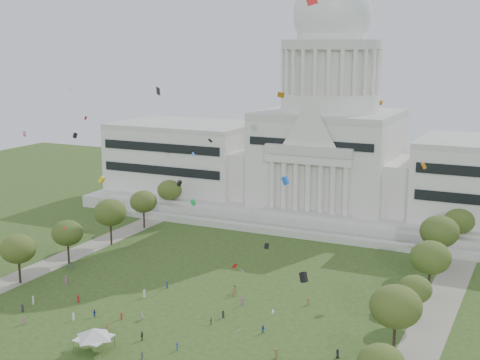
# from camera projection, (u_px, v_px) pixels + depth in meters

# --- Properties ---
(ground) EXTENTS (400.00, 400.00, 0.00)m
(ground) POSITION_uv_depth(u_px,v_px,m) (138.00, 348.00, 125.39)
(ground) COLOR #2E461A
(ground) RESTS_ON ground
(capitol) EXTENTS (160.00, 64.50, 91.30)m
(capitol) POSITION_uv_depth(u_px,v_px,m) (328.00, 148.00, 221.51)
(capitol) COLOR #B9B7AD
(capitol) RESTS_ON ground
(path_left) EXTENTS (8.00, 160.00, 0.04)m
(path_left) POSITION_uv_depth(u_px,v_px,m) (47.00, 266.00, 172.06)
(path_left) COLOR gray
(path_left) RESTS_ON ground
(path_right) EXTENTS (8.00, 160.00, 0.04)m
(path_right) POSITION_uv_depth(u_px,v_px,m) (427.00, 333.00, 131.85)
(path_right) COLOR gray
(path_right) RESTS_ON ground
(row_tree_l_2) EXTENTS (8.42, 8.42, 11.97)m
(row_tree_l_2) POSITION_uv_depth(u_px,v_px,m) (18.00, 249.00, 157.87)
(row_tree_l_2) COLOR black
(row_tree_l_2) RESTS_ON ground
(row_tree_r_2) EXTENTS (9.55, 9.55, 13.58)m
(row_tree_r_2) POSITION_uv_depth(u_px,v_px,m) (396.00, 307.00, 120.39)
(row_tree_r_2) COLOR black
(row_tree_r_2) RESTS_ON ground
(row_tree_l_3) EXTENTS (8.12, 8.12, 11.55)m
(row_tree_l_3) POSITION_uv_depth(u_px,v_px,m) (67.00, 233.00, 172.25)
(row_tree_l_3) COLOR black
(row_tree_l_3) RESTS_ON ground
(row_tree_r_3) EXTENTS (7.01, 7.01, 9.98)m
(row_tree_r_3) POSITION_uv_depth(u_px,v_px,m) (415.00, 289.00, 135.91)
(row_tree_r_3) COLOR black
(row_tree_r_3) RESTS_ON ground
(row_tree_l_4) EXTENTS (9.29, 9.29, 13.21)m
(row_tree_l_4) POSITION_uv_depth(u_px,v_px,m) (110.00, 212.00, 188.39)
(row_tree_l_4) COLOR black
(row_tree_l_4) RESTS_ON ground
(row_tree_r_4) EXTENTS (9.19, 9.19, 13.06)m
(row_tree_r_4) POSITION_uv_depth(u_px,v_px,m) (431.00, 258.00, 149.09)
(row_tree_r_4) COLOR black
(row_tree_r_4) RESTS_ON ground
(row_tree_l_5) EXTENTS (8.33, 8.33, 11.85)m
(row_tree_l_5) POSITION_uv_depth(u_px,v_px,m) (143.00, 202.00, 205.53)
(row_tree_l_5) COLOR black
(row_tree_l_5) RESTS_ON ground
(row_tree_r_5) EXTENTS (9.82, 9.82, 13.96)m
(row_tree_r_5) POSITION_uv_depth(u_px,v_px,m) (440.00, 232.00, 167.34)
(row_tree_r_5) COLOR black
(row_tree_r_5) RESTS_ON ground
(row_tree_l_6) EXTENTS (8.19, 8.19, 11.64)m
(row_tree_l_6) POSITION_uv_depth(u_px,v_px,m) (170.00, 190.00, 222.30)
(row_tree_l_6) COLOR black
(row_tree_l_6) RESTS_ON ground
(row_tree_r_6) EXTENTS (8.42, 8.42, 11.97)m
(row_tree_r_6) POSITION_uv_depth(u_px,v_px,m) (459.00, 221.00, 182.48)
(row_tree_r_6) COLOR black
(row_tree_r_6) RESTS_ON ground
(event_tent) EXTENTS (8.11, 8.11, 4.47)m
(event_tent) POSITION_uv_depth(u_px,v_px,m) (94.00, 333.00, 124.01)
(event_tent) COLOR #4C4C4C
(event_tent) RESTS_ON ground
(person_0) EXTENTS (1.01, 0.91, 1.74)m
(person_0) POSITION_uv_depth(u_px,v_px,m) (338.00, 354.00, 121.42)
(person_0) COLOR #26262B
(person_0) RESTS_ON ground
(person_2) EXTENTS (0.94, 0.91, 1.67)m
(person_2) POSITION_uv_depth(u_px,v_px,m) (263.00, 329.00, 131.75)
(person_2) COLOR navy
(person_2) RESTS_ON ground
(person_3) EXTENTS (0.79, 1.09, 1.52)m
(person_3) POSITION_uv_depth(u_px,v_px,m) (177.00, 347.00, 124.37)
(person_3) COLOR navy
(person_3) RESTS_ON ground
(person_4) EXTENTS (0.78, 1.16, 1.82)m
(person_4) POSITION_uv_depth(u_px,v_px,m) (142.00, 336.00, 128.63)
(person_4) COLOR #26262B
(person_4) RESTS_ON ground
(person_5) EXTENTS (1.35, 1.51, 1.58)m
(person_5) POSITION_uv_depth(u_px,v_px,m) (142.00, 316.00, 138.14)
(person_5) COLOR silver
(person_5) RESTS_ON ground
(person_8) EXTENTS (0.80, 0.51, 1.61)m
(person_8) POSITION_uv_depth(u_px,v_px,m) (94.00, 313.00, 139.66)
(person_8) COLOR navy
(person_8) RESTS_ON ground
(person_10) EXTENTS (0.59, 0.96, 1.56)m
(person_10) POSITION_uv_depth(u_px,v_px,m) (211.00, 321.00, 135.97)
(person_10) COLOR olive
(person_10) RESTS_ON ground
(distant_crowd) EXTENTS (66.74, 39.33, 1.94)m
(distant_crowd) POSITION_uv_depth(u_px,v_px,m) (126.00, 303.00, 144.84)
(distant_crowd) COLOR #26262B
(distant_crowd) RESTS_ON ground
(kite_swarm) EXTENTS (86.67, 102.50, 64.95)m
(kite_swarm) POSITION_uv_depth(u_px,v_px,m) (161.00, 181.00, 127.51)
(kite_swarm) COLOR orange
(kite_swarm) RESTS_ON ground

